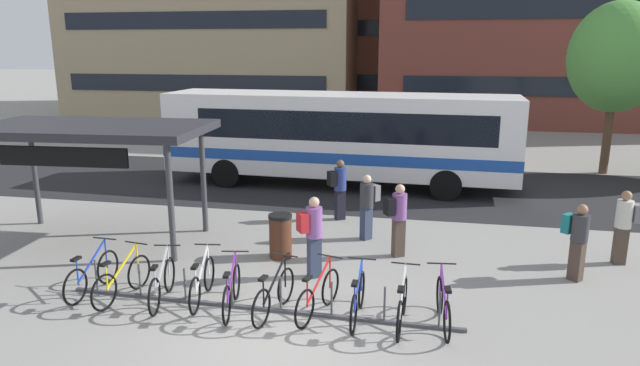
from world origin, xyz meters
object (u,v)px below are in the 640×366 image
parked_bicycle_black_5 (274,295)px  street_tree_1 (617,58)px  parked_bicycle_yellow_1 (122,280)px  trash_bin (280,236)px  parked_bicycle_purple_9 (443,306)px  parked_bicycle_white_3 (202,283)px  transit_shelter (90,133)px  commuter_black_pack_2 (339,186)px  parked_bicycle_blue_7 (358,300)px  parked_bicycle_white_8 (402,306)px  parked_bicycle_blue_0 (92,275)px  commuter_grey_pack_1 (368,202)px  commuter_black_pack_3 (398,215)px  parked_bicycle_red_6 (318,296)px  city_bus (337,135)px  commuter_grey_pack_0 (625,222)px  commuter_teal_pack_5 (578,236)px  commuter_red_pack_4 (313,232)px  parked_bicycle_silver_2 (162,284)px  parked_bicycle_purple_4 (232,291)px

parked_bicycle_black_5 → street_tree_1: street_tree_1 is taller
parked_bicycle_yellow_1 → parked_bicycle_black_5: bearing=-82.7°
trash_bin → parked_bicycle_purple_9: bearing=-36.3°
parked_bicycle_white_3 → transit_shelter: size_ratio=0.30×
parked_bicycle_black_5 → commuter_black_pack_2: 5.99m
parked_bicycle_white_3 → commuter_black_pack_2: bearing=-24.1°
parked_bicycle_blue_7 → parked_bicycle_white_8: same height
parked_bicycle_blue_0 → commuter_grey_pack_1: 6.58m
parked_bicycle_blue_0 → commuter_black_pack_3: size_ratio=1.00×
parked_bicycle_red_6 → commuter_black_pack_2: 5.89m
city_bus → commuter_grey_pack_0: (7.50, -6.03, -0.80)m
parked_bicycle_purple_9 → trash_bin: size_ratio=1.67×
parked_bicycle_red_6 → commuter_teal_pack_5: 5.63m
commuter_red_pack_4 → parked_bicycle_black_5: bearing=-136.6°
parked_bicycle_white_3 → street_tree_1: 17.78m
parked_bicycle_black_5 → commuter_grey_pack_1: commuter_grey_pack_1 is taller
parked_bicycle_blue_0 → parked_bicycle_silver_2: (1.55, -0.12, 0.00)m
transit_shelter → commuter_black_pack_3: bearing=-0.4°
parked_bicycle_silver_2 → commuter_black_pack_3: 5.41m
parked_bicycle_purple_4 → commuter_grey_pack_0: size_ratio=1.00×
parked_bicycle_purple_4 → transit_shelter: size_ratio=0.30×
parked_bicycle_yellow_1 → commuter_black_pack_2: 6.76m
parked_bicycle_purple_4 → commuter_grey_pack_1: bearing=-33.9°
parked_bicycle_blue_0 → parked_bicycle_blue_7: (5.29, -0.10, 0.00)m
street_tree_1 → parked_bicycle_blue_0: bearing=-133.7°
commuter_grey_pack_1 → commuter_red_pack_4: 2.79m
parked_bicycle_blue_0 → parked_bicycle_white_8: bearing=-88.6°
trash_bin → street_tree_1: 15.32m
parked_bicycle_blue_0 → parked_bicycle_blue_7: size_ratio=1.00×
commuter_grey_pack_1 → street_tree_1: size_ratio=0.26×
parked_bicycle_silver_2 → parked_bicycle_black_5: (2.22, -0.07, 0.00)m
parked_bicycle_white_3 → commuter_red_pack_4: (1.83, 1.55, 0.63)m
parked_bicycle_silver_2 → commuter_red_pack_4: (2.56, 1.74, 0.63)m
city_bus → commuter_black_pack_2: (0.74, -3.97, -0.79)m
parked_bicycle_blue_0 → commuter_grey_pack_1: bearing=-46.1°
parked_bicycle_white_8 → trash_bin: trash_bin is taller
street_tree_1 → commuter_black_pack_2: bearing=-139.0°
commuter_grey_pack_1 → commuter_teal_pack_5: (4.55, -1.71, -0.01)m
commuter_red_pack_4 → parked_bicycle_purple_4: bearing=-158.5°
transit_shelter → parked_bicycle_black_5: bearing=-32.5°
parked_bicycle_purple_4 → street_tree_1: (10.10, 13.82, 3.98)m
commuter_red_pack_4 → trash_bin: 1.49m
parked_bicycle_white_8 → commuter_grey_pack_0: size_ratio=1.02×
trash_bin → commuter_black_pack_2: bearing=74.8°
parked_bicycle_blue_0 → parked_bicycle_white_8: (6.07, -0.18, 0.00)m
parked_bicycle_blue_7 → commuter_black_pack_3: (0.49, 3.30, 0.62)m
parked_bicycle_silver_2 → parked_bicycle_white_8: bearing=-101.5°
commuter_grey_pack_0 → commuter_black_pack_2: size_ratio=0.99×
parked_bicycle_blue_0 → commuter_red_pack_4: (4.11, 1.62, 0.63)m
parked_bicycle_purple_4 → parked_bicycle_black_5: (0.81, -0.01, 0.00)m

